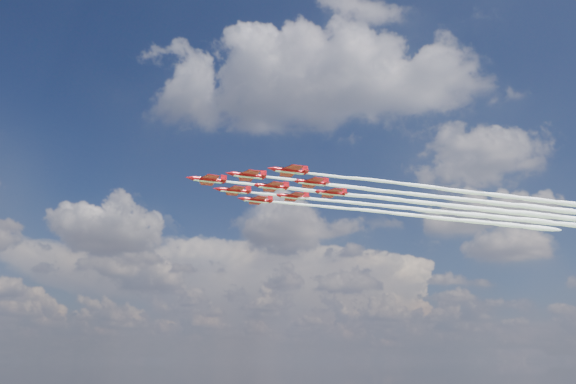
# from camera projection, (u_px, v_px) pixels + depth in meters

# --- Properties ---
(jet_lead) EXTENTS (101.93, 65.32, 2.98)m
(jet_lead) POSITION_uv_depth(u_px,v_px,m) (378.00, 198.00, 180.58)
(jet_lead) COLOR #A70910
(jet_row2_port) EXTENTS (101.93, 65.32, 2.98)m
(jet_row2_port) POSITION_uv_depth(u_px,v_px,m) (418.00, 194.00, 176.68)
(jet_row2_port) COLOR #A70910
(jet_row2_starb) EXTENTS (101.93, 65.32, 2.98)m
(jet_row2_starb) POSITION_uv_depth(u_px,v_px,m) (392.00, 207.00, 190.79)
(jet_row2_starb) COLOR #A70910
(jet_row3_port) EXTENTS (101.93, 65.32, 2.98)m
(jet_row3_port) POSITION_uv_depth(u_px,v_px,m) (459.00, 191.00, 172.79)
(jet_row3_port) COLOR #A70910
(jet_row3_centre) EXTENTS (101.93, 65.32, 2.98)m
(jet_row3_centre) POSITION_uv_depth(u_px,v_px,m) (430.00, 203.00, 186.90)
(jet_row3_centre) COLOR #A70910
(jet_row3_starb) EXTENTS (101.93, 65.32, 2.98)m
(jet_row3_starb) POSITION_uv_depth(u_px,v_px,m) (405.00, 215.00, 201.01)
(jet_row3_starb) COLOR #A70910
(jet_row4_port) EXTENTS (101.93, 65.32, 2.98)m
(jet_row4_port) POSITION_uv_depth(u_px,v_px,m) (469.00, 200.00, 183.00)
(jet_row4_port) COLOR #A70910
(jet_row4_starb) EXTENTS (101.93, 65.32, 2.98)m
(jet_row4_starb) POSITION_uv_depth(u_px,v_px,m) (441.00, 212.00, 197.11)
(jet_row4_starb) COLOR #A70910
(jet_tail) EXTENTS (101.93, 65.32, 2.98)m
(jet_tail) POSITION_uv_depth(u_px,v_px,m) (478.00, 209.00, 193.21)
(jet_tail) COLOR #A70910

